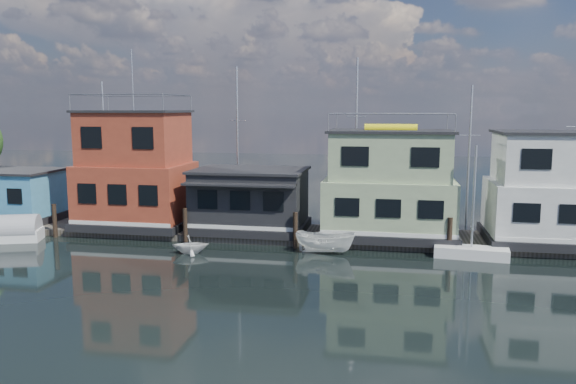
% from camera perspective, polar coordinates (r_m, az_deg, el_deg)
% --- Properties ---
extents(ground, '(160.00, 160.00, 0.00)m').
position_cam_1_polar(ground, '(26.32, -9.31, -10.16)').
color(ground, black).
rests_on(ground, ground).
extents(dock, '(48.00, 5.00, 0.40)m').
position_cam_1_polar(dock, '(37.36, -3.07, -4.17)').
color(dock, '#595147').
rests_on(dock, ground).
extents(houseboat_blue, '(6.40, 4.90, 3.66)m').
position_cam_1_polar(houseboat_blue, '(44.74, -26.12, -0.32)').
color(houseboat_blue, black).
rests_on(houseboat_blue, dock).
extents(houseboat_red, '(7.40, 5.90, 11.86)m').
position_cam_1_polar(houseboat_red, '(39.58, -15.18, 1.99)').
color(houseboat_red, black).
rests_on(houseboat_red, dock).
extents(houseboat_dark, '(7.40, 6.10, 4.06)m').
position_cam_1_polar(houseboat_dark, '(37.04, -3.86, -0.79)').
color(houseboat_dark, black).
rests_on(houseboat_dark, dock).
extents(houseboat_green, '(8.40, 5.90, 7.03)m').
position_cam_1_polar(houseboat_green, '(35.76, 10.25, 0.59)').
color(houseboat_green, black).
rests_on(houseboat_green, dock).
extents(houseboat_white, '(8.40, 5.90, 6.66)m').
position_cam_1_polar(houseboat_white, '(37.10, 25.88, 0.14)').
color(houseboat_white, black).
rests_on(houseboat_white, dock).
extents(pilings, '(42.28, 0.28, 2.20)m').
position_cam_1_polar(pilings, '(34.60, -4.71, -3.68)').
color(pilings, '#2D2116').
rests_on(pilings, ground).
extents(background_masts, '(36.40, 0.16, 12.00)m').
position_cam_1_polar(background_masts, '(41.71, 5.21, 4.56)').
color(background_masts, silver).
rests_on(background_masts, ground).
extents(tarp_runabout, '(4.81, 3.10, 1.82)m').
position_cam_1_polar(tarp_runabout, '(40.02, -26.93, -3.54)').
color(tarp_runabout, white).
rests_on(tarp_runabout, ground).
extents(day_sailer, '(4.16, 1.76, 6.37)m').
position_cam_1_polar(day_sailer, '(33.47, 18.11, -5.74)').
color(day_sailer, white).
rests_on(day_sailer, ground).
extents(dinghy_white, '(2.54, 2.36, 1.10)m').
position_cam_1_polar(dinghy_white, '(33.24, -9.87, -5.26)').
color(dinghy_white, white).
rests_on(dinghy_white, ground).
extents(motorboat, '(3.70, 1.73, 1.38)m').
position_cam_1_polar(motorboat, '(32.78, 3.79, -5.09)').
color(motorboat, white).
rests_on(motorboat, ground).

